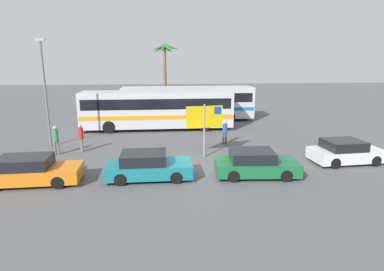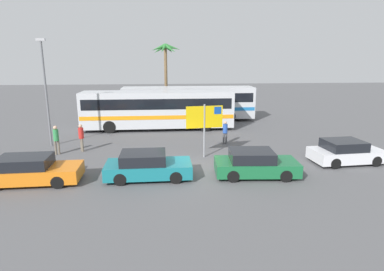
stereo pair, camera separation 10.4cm
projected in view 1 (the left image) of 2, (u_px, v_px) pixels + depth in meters
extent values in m
plane|color=#565659|center=(191.00, 170.00, 16.97)|extent=(120.00, 120.00, 0.00)
cube|color=silver|center=(157.00, 109.00, 26.52)|extent=(12.37, 2.55, 2.90)
cube|color=black|center=(157.00, 102.00, 26.39)|extent=(11.87, 2.57, 0.84)
cube|color=orange|center=(158.00, 115.00, 26.64)|extent=(12.24, 2.57, 0.32)
cylinder|color=black|center=(201.00, 120.00, 28.26)|extent=(1.00, 0.28, 1.00)
cylinder|color=black|center=(205.00, 125.00, 26.04)|extent=(1.00, 0.28, 1.00)
cylinder|color=black|center=(113.00, 122.00, 27.57)|extent=(1.00, 0.28, 1.00)
cylinder|color=black|center=(109.00, 127.00, 25.35)|extent=(1.00, 0.28, 1.00)
cube|color=silver|center=(188.00, 102.00, 30.47)|extent=(12.37, 2.55, 2.90)
cube|color=black|center=(188.00, 97.00, 30.34)|extent=(11.87, 2.57, 0.84)
cube|color=#1E70B7|center=(188.00, 108.00, 30.59)|extent=(12.24, 2.57, 0.32)
cylinder|color=black|center=(225.00, 112.00, 32.21)|extent=(1.00, 0.28, 1.00)
cylinder|color=black|center=(229.00, 116.00, 29.99)|extent=(1.00, 0.28, 1.00)
cylinder|color=black|center=(148.00, 114.00, 31.52)|extent=(1.00, 0.28, 1.00)
cylinder|color=black|center=(147.00, 118.00, 29.30)|extent=(1.00, 0.28, 1.00)
cylinder|color=gray|center=(204.00, 131.00, 18.94)|extent=(0.11, 0.11, 3.20)
cube|color=yellow|center=(204.00, 117.00, 18.74)|extent=(2.19, 0.34, 1.30)
cube|color=#1447A8|center=(218.00, 110.00, 18.83)|extent=(0.45, 0.13, 0.44)
cube|color=silver|center=(346.00, 154.00, 18.17)|extent=(4.06, 2.16, 0.64)
cube|color=black|center=(343.00, 145.00, 18.00)|extent=(2.17, 1.87, 0.52)
cylinder|color=black|center=(355.00, 152.00, 19.24)|extent=(0.61, 0.20, 0.60)
cylinder|color=black|center=(376.00, 161.00, 17.57)|extent=(0.61, 0.20, 0.60)
cylinder|color=black|center=(318.00, 154.00, 18.86)|extent=(0.61, 0.20, 0.60)
cylinder|color=black|center=(335.00, 163.00, 17.19)|extent=(0.61, 0.20, 0.60)
cube|color=orange|center=(32.00, 174.00, 15.11)|extent=(4.59, 1.94, 0.64)
cube|color=black|center=(24.00, 162.00, 14.94)|extent=(2.41, 1.73, 0.52)
cylinder|color=black|center=(67.00, 170.00, 16.12)|extent=(0.60, 0.18, 0.60)
cylinder|color=black|center=(58.00, 183.00, 14.51)|extent=(0.60, 0.18, 0.60)
cylinder|color=black|center=(8.00, 173.00, 15.79)|extent=(0.60, 0.18, 0.60)
cube|color=#19757F|center=(149.00, 169.00, 15.79)|extent=(4.21, 1.91, 0.64)
cube|color=black|center=(144.00, 158.00, 15.63)|extent=(2.20, 1.74, 0.52)
cylinder|color=black|center=(175.00, 166.00, 16.79)|extent=(0.60, 0.16, 0.60)
cylinder|color=black|center=(176.00, 178.00, 15.12)|extent=(0.60, 0.16, 0.60)
cylinder|color=black|center=(124.00, 167.00, 16.54)|extent=(0.60, 0.16, 0.60)
cylinder|color=black|center=(121.00, 180.00, 14.87)|extent=(0.60, 0.16, 0.60)
cube|color=#196638|center=(256.00, 166.00, 16.13)|extent=(4.23, 2.19, 0.64)
cube|color=black|center=(252.00, 155.00, 15.99)|extent=(2.25, 1.89, 0.52)
cylinder|color=black|center=(276.00, 164.00, 17.05)|extent=(0.61, 0.20, 0.60)
cylinder|color=black|center=(286.00, 176.00, 15.35)|extent=(0.61, 0.20, 0.60)
cylinder|color=black|center=(229.00, 164.00, 17.00)|extent=(0.61, 0.20, 0.60)
cylinder|color=black|center=(234.00, 176.00, 15.30)|extent=(0.61, 0.20, 0.60)
cylinder|color=#706656|center=(55.00, 148.00, 19.65)|extent=(0.13, 0.13, 0.88)
cylinder|color=#706656|center=(58.00, 148.00, 19.70)|extent=(0.13, 0.13, 0.88)
cylinder|color=#338E4C|center=(56.00, 135.00, 19.49)|extent=(0.32, 0.32, 0.70)
sphere|color=tan|center=(55.00, 128.00, 19.38)|extent=(0.24, 0.24, 0.24)
cylinder|color=#706656|center=(82.00, 145.00, 20.27)|extent=(0.13, 0.13, 0.86)
cylinder|color=#706656|center=(81.00, 145.00, 20.40)|extent=(0.13, 0.13, 0.86)
cylinder|color=red|center=(81.00, 133.00, 20.15)|extent=(0.32, 0.32, 0.68)
sphere|color=tan|center=(80.00, 126.00, 20.05)|extent=(0.23, 0.23, 0.23)
cylinder|color=#4C4C51|center=(226.00, 138.00, 22.19)|extent=(0.13, 0.13, 0.78)
cylinder|color=#4C4C51|center=(223.00, 138.00, 22.19)|extent=(0.13, 0.13, 0.78)
cylinder|color=#2851B2|center=(225.00, 129.00, 22.02)|extent=(0.32, 0.32, 0.62)
sphere|color=tan|center=(225.00, 123.00, 21.93)|extent=(0.21, 0.21, 0.21)
cylinder|color=slate|center=(46.00, 95.00, 21.01)|extent=(0.14, 0.14, 6.86)
cube|color=#B2B2B7|center=(40.00, 39.00, 20.18)|extent=(0.56, 0.20, 0.16)
cylinder|color=brown|center=(165.00, 81.00, 33.96)|extent=(0.32, 0.32, 6.92)
cone|color=#2D7533|center=(172.00, 48.00, 33.17)|extent=(1.67, 0.57, 0.84)
cone|color=#2D7533|center=(168.00, 49.00, 33.81)|extent=(1.22, 1.61, 1.08)
cone|color=#2D7533|center=(164.00, 49.00, 33.88)|extent=(0.50, 1.64, 1.01)
cone|color=#2D7533|center=(159.00, 49.00, 33.50)|extent=(1.59, 1.23, 1.13)
cone|color=#2D7533|center=(158.00, 48.00, 32.83)|extent=(1.68, 1.04, 0.93)
cone|color=#2D7533|center=(162.00, 49.00, 32.52)|extent=(0.90, 1.67, 1.11)
cone|color=#2D7533|center=(169.00, 49.00, 32.73)|extent=(1.44, 1.47, 1.08)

